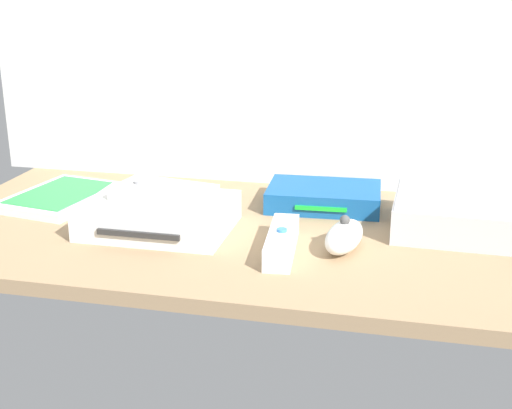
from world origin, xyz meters
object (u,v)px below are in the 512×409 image
Objects in this scene: mini_computer at (453,213)px; game_console at (159,215)px; remote_classic_pad at (164,193)px; game_case at (62,197)px; remote_nunchuk at (344,236)px; network_router at (324,197)px; remote_wand at (282,242)px.

game_console is at bearing -167.58° from mini_computer.
game_console is 3.42cm from remote_classic_pad.
remote_classic_pad is at bearing -10.87° from game_case.
game_case is 1.97× the size of remote_nunchuk.
remote_classic_pad is at bearing -148.84° from network_router.
network_router is 1.20× the size of remote_classic_pad.
mini_computer is at bearing 49.27° from remote_nunchuk.
mini_computer is 63.02cm from game_case.
network_router and remote_wand have the same top height.
remote_nunchuk reaches higher than game_console.
game_case is 42.31cm from remote_wand.
game_console reaches higher than game_case.
game_console is 19.91cm from remote_wand.
game_console reaches higher than remote_wand.
game_case is (-20.69, 9.01, -1.44)cm from game_console.
remote_classic_pad reaches higher than game_console.
mini_computer reaches higher than game_case.
network_router is at bearing 161.65° from mini_computer.
remote_wand is 0.97× the size of remote_classic_pad.
game_console is at bearing -13.90° from game_case.
mini_computer is at bearing 12.44° from game_console.
mini_computer is at bearing -21.39° from network_router.
remote_wand is 1.41× the size of remote_nunchuk.
network_router reaches higher than game_case.
game_console reaches higher than network_router.
game_console is 1.39× the size of remote_wand.
remote_nunchuk is at bearing -3.40° from game_case.
network_router is (43.02, 6.94, 0.94)cm from game_case.
network_router is (-19.97, 6.62, -0.94)cm from mini_computer.
remote_nunchuk is 0.69× the size of remote_classic_pad.
remote_nunchuk is (8.18, 2.51, 0.53)cm from remote_wand.
remote_classic_pad is (21.17, -7.91, 4.65)cm from game_case.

